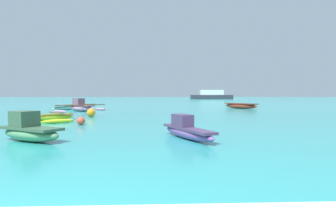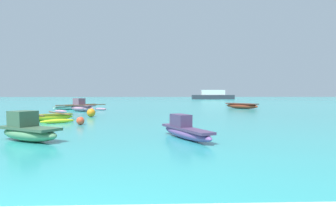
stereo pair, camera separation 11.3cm
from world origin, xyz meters
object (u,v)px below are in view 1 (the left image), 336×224
at_px(moored_boat_1, 30,131).
at_px(moored_boat_4, 187,130).
at_px(distant_ferry, 212,95).
at_px(moored_boat_0, 47,117).
at_px(mooring_buoy_1, 91,113).
at_px(moored_boat_2, 68,108).
at_px(moored_boat_5, 241,106).
at_px(moored_boat_3, 81,107).
at_px(mooring_buoy_0, 81,121).

relative_size(moored_boat_1, moored_boat_4, 0.78).
distance_m(moored_boat_4, distant_ferry, 66.95).
distance_m(moored_boat_0, moored_boat_1, 6.99).
height_order(moored_boat_0, mooring_buoy_1, mooring_buoy_1).
bearing_deg(moored_boat_1, moored_boat_2, 135.43).
distance_m(moored_boat_1, mooring_buoy_1, 9.33).
bearing_deg(moored_boat_0, distant_ferry, 34.51).
bearing_deg(mooring_buoy_1, distant_ferry, 72.05).
bearing_deg(moored_boat_5, moored_boat_4, -54.39).
bearing_deg(moored_boat_2, moored_boat_3, -109.46).
xyz_separation_m(moored_boat_3, distant_ferry, (20.36, 50.70, 0.59)).
relative_size(moored_boat_2, moored_boat_4, 0.95).
xyz_separation_m(moored_boat_0, distant_ferry, (20.07, 59.16, 0.75)).
relative_size(moored_boat_0, moored_boat_1, 1.56).
bearing_deg(moored_boat_1, moored_boat_3, 131.06).
distance_m(mooring_buoy_1, distant_ferry, 59.46).
bearing_deg(moored_boat_3, moored_boat_0, -51.44).
xyz_separation_m(moored_boat_3, mooring_buoy_1, (2.04, -5.86, -0.10)).
bearing_deg(distant_ferry, moored_boat_1, -105.45).
distance_m(moored_boat_3, moored_boat_5, 14.63).
bearing_deg(moored_boat_4, distant_ferry, 147.22).
height_order(moored_boat_4, moored_boat_5, moored_boat_4).
relative_size(moored_boat_4, mooring_buoy_0, 8.30).
xyz_separation_m(moored_boat_2, distant_ferry, (22.12, 48.14, 0.76)).
relative_size(moored_boat_1, moored_boat_5, 0.66).
height_order(moored_boat_1, moored_boat_3, moored_boat_3).
height_order(moored_boat_2, moored_boat_3, moored_boat_3).
xyz_separation_m(moored_boat_1, moored_boat_2, (-3.92, 17.76, -0.13)).
height_order(moored_boat_1, moored_boat_5, moored_boat_1).
xyz_separation_m(moored_boat_1, moored_boat_4, (4.80, 0.31, -0.05)).
bearing_deg(moored_boat_0, moored_boat_4, -80.75).
relative_size(moored_boat_5, distant_ferry, 0.34).
xyz_separation_m(moored_boat_0, moored_boat_2, (-2.06, 11.02, -0.01)).
distance_m(moored_boat_5, mooring_buoy_1, 15.44).
distance_m(moored_boat_4, mooring_buoy_0, 6.17).
height_order(moored_boat_5, mooring_buoy_1, mooring_buoy_1).
distance_m(moored_boat_0, mooring_buoy_0, 3.09).
bearing_deg(mooring_buoy_0, moored_boat_5, 50.94).
bearing_deg(moored_boat_3, mooring_buoy_1, -34.28).
bearing_deg(moored_boat_2, moored_boat_1, -131.53).
bearing_deg(moored_boat_1, mooring_buoy_0, 117.98).
height_order(moored_boat_2, moored_boat_5, moored_boat_5).
xyz_separation_m(moored_boat_4, distant_ferry, (13.41, 65.59, 0.68)).
bearing_deg(mooring_buoy_1, moored_boat_1, -89.29).
height_order(moored_boat_5, distant_ferry, distant_ferry).
xyz_separation_m(moored_boat_2, moored_boat_4, (8.72, -17.45, 0.08)).
xyz_separation_m(moored_boat_3, moored_boat_4, (6.96, -14.89, -0.09)).
bearing_deg(distant_ferry, moored_boat_0, -108.74).
bearing_deg(moored_boat_5, moored_boat_1, -65.65).
bearing_deg(moored_boat_0, moored_boat_3, 55.24).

